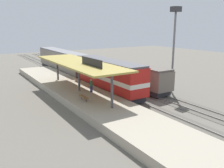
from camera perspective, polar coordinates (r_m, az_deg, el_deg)
ground_plane at (r=35.19m, az=2.14°, el=-1.54°), size 120.00×120.00×0.00m
track_near at (r=34.13m, az=-0.63°, el=-1.96°), size 3.20×110.00×0.16m
track_far at (r=36.67m, az=5.50°, el=-0.92°), size 3.20×110.00×0.16m
platform at (r=31.94m, az=-7.69°, el=-2.40°), size 6.00×44.00×0.90m
station_canopy at (r=30.99m, az=-7.85°, el=4.84°), size 5.20×18.00×4.70m
platform_bench at (r=27.46m, az=-6.72°, el=-3.08°), size 0.44×1.70×0.50m
locomotive at (r=33.82m, az=-0.92°, el=2.05°), size 2.93×14.43×4.44m
passenger_carriage_single at (r=49.89m, az=-11.78°, el=5.39°), size 2.90×20.00×4.24m
freight_car at (r=35.82m, az=6.09°, el=1.90°), size 2.80×12.00×3.54m
light_mast at (r=34.49m, az=14.60°, el=11.87°), size 1.10×1.10×11.70m
person_waiting at (r=30.79m, az=-4.93°, el=-0.22°), size 0.34×0.34×1.71m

